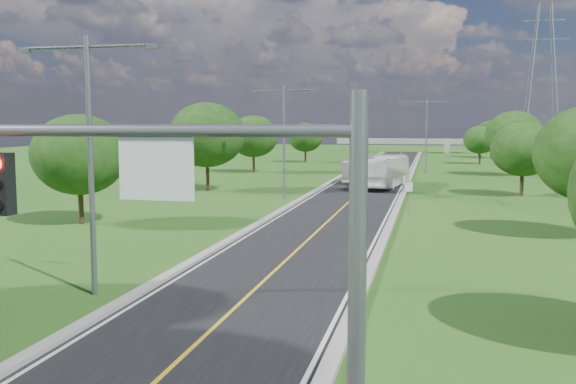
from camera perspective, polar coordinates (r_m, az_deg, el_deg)
name	(u,v)px	position (r m, az deg, el deg)	size (l,w,h in m)	color
ground	(368,185)	(71.05, 7.11, 0.65)	(260.00, 260.00, 0.00)	#245117
road	(373,180)	(77.00, 7.55, 1.09)	(8.00, 150.00, 0.06)	black
curb_left	(337,178)	(77.48, 4.42, 1.22)	(0.50, 150.00, 0.22)	gray
curb_right	(409,180)	(76.73, 10.71, 1.08)	(0.50, 150.00, 0.22)	gray
signal_mast	(222,240)	(10.08, -5.86, -4.24)	(8.54, 0.33, 7.20)	slate
speed_limit_sign	(409,192)	(48.68, 10.68, -0.01)	(0.55, 0.09, 2.40)	slate
overpass	(402,142)	(150.62, 10.12, 4.39)	(30.00, 3.00, 3.20)	gray
streetlight_near_left	(90,143)	(25.84, -17.19, 4.14)	(5.90, 0.25, 10.00)	slate
streetlight_mid_left	(284,132)	(56.88, -0.36, 5.35)	(5.90, 0.25, 10.00)	slate
streetlight_far_right	(426,129)	(88.41, 12.21, 5.49)	(5.90, 0.25, 10.00)	slate
power_tower_far	(542,83)	(127.06, 21.63, 8.99)	(9.00, 6.40, 28.00)	slate
tree_lb	(79,155)	(44.73, -18.07, 3.17)	(6.30, 6.30, 7.33)	black
tree_lc	(207,135)	(64.24, -7.22, 5.06)	(7.56, 7.56, 8.79)	black
tree_ld	(253,136)	(87.72, -3.09, 4.97)	(6.72, 6.72, 7.82)	black
tree_le	(305,137)	(110.51, 1.56, 4.89)	(5.88, 5.88, 6.84)	black
tree_rc	(523,149)	(62.97, 20.17, 3.58)	(5.88, 5.88, 6.84)	black
tree_rd	(514,135)	(87.00, 19.47, 4.82)	(7.14, 7.14, 8.30)	black
tree_re	(480,140)	(110.70, 16.71, 4.47)	(5.46, 5.46, 6.35)	black
tree_rf	(492,134)	(130.89, 17.65, 4.93)	(6.30, 6.30, 7.33)	black
bus_outbound	(385,171)	(67.78, 8.66, 1.82)	(2.78, 11.87, 3.31)	white
bus_inbound	(363,169)	(73.65, 6.71, 2.03)	(2.43, 10.37, 2.89)	beige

